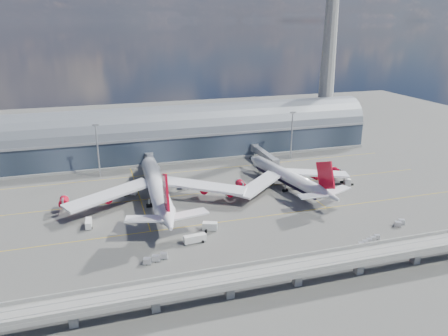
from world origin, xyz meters
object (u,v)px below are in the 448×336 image
object	(u,v)px
control_tower	(329,55)
floodlight_mast_right	(292,134)
service_truck_0	(89,223)
service_truck_4	(184,186)
cargo_train_0	(156,258)
service_truck_1	(210,226)
airliner_right	(288,178)
cargo_train_1	(369,241)
floodlight_mast_left	(98,149)
airliner_left	(157,188)
cargo_train_2	(400,223)
service_truck_5	(130,191)
service_truck_3	(347,181)
service_truck_2	(195,239)

from	to	relation	value
control_tower	floodlight_mast_right	xyz separation A→B (m)	(-35.00, -28.00, -38.00)
control_tower	service_truck_0	bearing A→B (deg)	-149.56
control_tower	service_truck_4	size ratio (longest dim) A/B	21.56
service_truck_0	cargo_train_0	xyz separation A→B (m)	(19.55, -30.91, -0.37)
service_truck_0	service_truck_4	bearing A→B (deg)	36.46
control_tower	service_truck_1	distance (m)	148.58
service_truck_1	airliner_right	bearing A→B (deg)	-35.17
floodlight_mast_right	airliner_right	world-z (taller)	floodlight_mast_right
floodlight_mast_right	cargo_train_0	size ratio (longest dim) A/B	3.02
cargo_train_1	floodlight_mast_left	bearing A→B (deg)	61.00
airliner_left	cargo_train_2	xyz separation A→B (m)	(81.36, -45.17, -6.00)
cargo_train_1	service_truck_1	bearing A→B (deg)	82.61
floodlight_mast_left	service_truck_0	bearing A→B (deg)	-96.13
floodlight_mast_left	service_truck_0	size ratio (longest dim) A/B	4.02
floodlight_mast_left	service_truck_5	size ratio (longest dim) A/B	4.01
service_truck_1	cargo_train_0	world-z (taller)	service_truck_1
cargo_train_0	cargo_train_2	bearing A→B (deg)	-73.79
floodlight_mast_right	floodlight_mast_left	bearing A→B (deg)	180.00
cargo_train_2	service_truck_5	bearing A→B (deg)	83.07
service_truck_5	floodlight_mast_left	bearing A→B (deg)	55.68
service_truck_3	airliner_right	bearing A→B (deg)	-163.63
floodlight_mast_right	cargo_train_1	world-z (taller)	floodlight_mast_right
service_truck_4	cargo_train_1	distance (m)	83.15
floodlight_mast_left	airliner_right	world-z (taller)	floodlight_mast_left
service_truck_4	cargo_train_1	bearing A→B (deg)	-46.23
cargo_train_2	service_truck_4	bearing A→B (deg)	74.71
service_truck_4	cargo_train_2	world-z (taller)	service_truck_4
cargo_train_2	floodlight_mast_left	bearing A→B (deg)	75.82
airliner_right	service_truck_5	size ratio (longest dim) A/B	10.03
service_truck_0	cargo_train_2	world-z (taller)	service_truck_0
floodlight_mast_right	service_truck_2	world-z (taller)	floodlight_mast_right
control_tower	floodlight_mast_right	bearing A→B (deg)	-141.34
service_truck_2	cargo_train_2	distance (m)	75.00
service_truck_2	service_truck_4	size ratio (longest dim) A/B	1.62
service_truck_3	cargo_train_0	world-z (taller)	service_truck_3
service_truck_0	service_truck_4	distance (m)	49.34
floodlight_mast_left	cargo_train_2	xyz separation A→B (m)	(102.56, -86.76, -12.69)
floodlight_mast_right	service_truck_1	xyz separation A→B (m)	(-64.62, -70.18, -12.13)
service_truck_4	cargo_train_0	xyz separation A→B (m)	(-21.57, -58.17, -0.35)
service_truck_0	service_truck_1	size ratio (longest dim) A/B	1.13
service_truck_3	cargo_train_0	xyz separation A→B (m)	(-93.82, -41.89, -0.59)
airliner_right	service_truck_2	distance (m)	62.67
airliner_left	service_truck_0	distance (m)	30.64
airliner_left	cargo_train_1	size ratio (longest dim) A/B	7.39
service_truck_2	service_truck_4	distance (m)	50.45
floodlight_mast_left	service_truck_5	distance (m)	32.23
floodlight_mast_left	cargo_train_1	xyz separation A→B (m)	(84.09, -94.81, -12.88)
airliner_left	service_truck_2	xyz separation A→B (m)	(6.94, -35.88, -5.50)
service_truck_0	cargo_train_0	size ratio (longest dim) A/B	0.75
service_truck_4	service_truck_1	bearing A→B (deg)	-82.02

